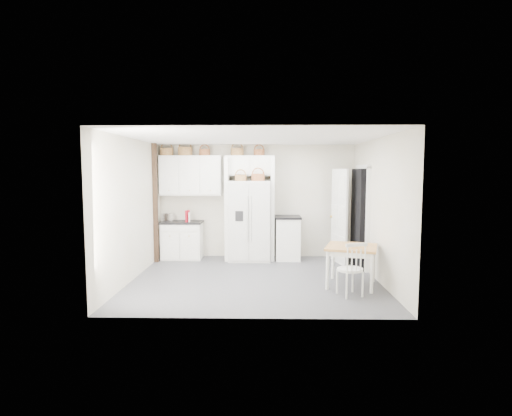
{
  "coord_description": "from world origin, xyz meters",
  "views": [
    {
      "loc": [
        0.17,
        -7.27,
        2.01
      ],
      "look_at": [
        0.02,
        0.4,
        1.29
      ],
      "focal_mm": 28.0,
      "sensor_mm": 36.0,
      "label": 1
    }
  ],
  "objects": [
    {
      "name": "base_cab_right",
      "position": [
        0.71,
        1.7,
        0.47
      ],
      "size": [
        0.54,
        0.64,
        0.94
      ],
      "primitive_type": "cube",
      "color": "white",
      "rests_on": "floor"
    },
    {
      "name": "counter_left",
      "position": [
        -1.7,
        1.7,
        0.84
      ],
      "size": [
        0.92,
        0.6,
        0.04
      ],
      "primitive_type": "cube",
      "color": "black",
      "rests_on": "base_cab_left"
    },
    {
      "name": "basket_upper_c",
      "position": [
        -1.18,
        1.83,
        2.42
      ],
      "size": [
        0.25,
        0.25,
        0.14
      ],
      "primitive_type": "cylinder",
      "color": "brown",
      "rests_on": "upper_cabinet"
    },
    {
      "name": "counter_right",
      "position": [
        0.71,
        1.7,
        0.97
      ],
      "size": [
        0.58,
        0.69,
        0.04
      ],
      "primitive_type": "cube",
      "color": "black",
      "rests_on": "base_cab_right"
    },
    {
      "name": "wall_left",
      "position": [
        -2.25,
        0.0,
        1.3
      ],
      "size": [
        0.0,
        4.0,
        4.0
      ],
      "primitive_type": "plane",
      "rotation": [
        1.57,
        0.0,
        1.57
      ],
      "color": "beige",
      "rests_on": "floor"
    },
    {
      "name": "trim_post",
      "position": [
        -2.2,
        1.35,
        1.3
      ],
      "size": [
        0.09,
        0.09,
        2.6
      ],
      "primitive_type": "cube",
      "color": "black",
      "rests_on": "floor"
    },
    {
      "name": "toaster",
      "position": [
        -2.01,
        1.71,
        0.95
      ],
      "size": [
        0.28,
        0.19,
        0.18
      ],
      "primitive_type": "cube",
      "rotation": [
        0.0,
        0.0,
        -0.16
      ],
      "color": "silver",
      "rests_on": "counter_left"
    },
    {
      "name": "wall_back",
      "position": [
        0.0,
        2.0,
        1.3
      ],
      "size": [
        4.5,
        0.0,
        4.5
      ],
      "primitive_type": "plane",
      "rotation": [
        1.57,
        0.0,
        0.0
      ],
      "color": "beige",
      "rests_on": "floor"
    },
    {
      "name": "windsor_chair",
      "position": [
        1.56,
        -0.96,
        0.43
      ],
      "size": [
        0.53,
        0.5,
        0.86
      ],
      "primitive_type": "cube",
      "rotation": [
        0.0,
        0.0,
        0.36
      ],
      "color": "white",
      "rests_on": "floor"
    },
    {
      "name": "fridge_panel_left",
      "position": [
        -0.66,
        1.7,
        1.15
      ],
      "size": [
        0.08,
        0.6,
        2.3
      ],
      "primitive_type": "cube",
      "color": "white",
      "rests_on": "floor"
    },
    {
      "name": "base_cab_left",
      "position": [
        -1.7,
        1.7,
        0.41
      ],
      "size": [
        0.89,
        0.56,
        0.82
      ],
      "primitive_type": "cube",
      "color": "white",
      "rests_on": "floor"
    },
    {
      "name": "basket_bridge_b",
      "position": [
        0.06,
        1.83,
        2.42
      ],
      "size": [
        0.24,
        0.24,
        0.14
      ],
      "primitive_type": "cylinder",
      "color": "brown",
      "rests_on": "bridge_cabinet"
    },
    {
      "name": "refrigerator",
      "position": [
        -0.15,
        1.63,
        0.89
      ],
      "size": [
        0.92,
        0.74,
        1.79
      ],
      "primitive_type": "cube",
      "color": "silver",
      "rests_on": "floor"
    },
    {
      "name": "floor",
      "position": [
        0.0,
        0.0,
        0.0
      ],
      "size": [
        4.5,
        4.5,
        0.0
      ],
      "primitive_type": "plane",
      "color": "#434345",
      "rests_on": "ground"
    },
    {
      "name": "cookbook_red",
      "position": [
        -1.55,
        1.62,
        0.99
      ],
      "size": [
        0.08,
        0.18,
        0.26
      ],
      "primitive_type": "cube",
      "rotation": [
        0.0,
        0.0,
        -0.22
      ],
      "color": "#A30D1D",
      "rests_on": "counter_left"
    },
    {
      "name": "dining_table",
      "position": [
        1.7,
        -0.39,
        0.35
      ],
      "size": [
        1.05,
        1.05,
        0.7
      ],
      "primitive_type": "cube",
      "rotation": [
        0.0,
        0.0,
        -0.3
      ],
      "color": "#A88033",
      "rests_on": "floor"
    },
    {
      "name": "doorway_void",
      "position": [
        2.16,
        1.0,
        1.02
      ],
      "size": [
        0.18,
        0.85,
        2.05
      ],
      "primitive_type": "cube",
      "color": "black",
      "rests_on": "floor"
    },
    {
      "name": "basket_fridge_b",
      "position": [
        0.04,
        1.53,
        1.86
      ],
      "size": [
        0.29,
        0.29,
        0.16
      ],
      "primitive_type": "cylinder",
      "color": "brown",
      "rests_on": "refrigerator"
    },
    {
      "name": "basket_bridge_a",
      "position": [
        -0.44,
        1.83,
        2.43
      ],
      "size": [
        0.29,
        0.29,
        0.16
      ],
      "primitive_type": "cylinder",
      "color": "brown",
      "rests_on": "bridge_cabinet"
    },
    {
      "name": "ceiling",
      "position": [
        0.0,
        0.0,
        2.6
      ],
      "size": [
        4.5,
        4.5,
        0.0
      ],
      "primitive_type": "plane",
      "color": "white",
      "rests_on": "wall_back"
    },
    {
      "name": "upper_cabinet",
      "position": [
        -1.5,
        1.83,
        1.9
      ],
      "size": [
        1.4,
        0.34,
        0.9
      ],
      "primitive_type": "cube",
      "color": "white",
      "rests_on": "wall_back"
    },
    {
      "name": "bridge_cabinet",
      "position": [
        -0.15,
        1.83,
        2.12
      ],
      "size": [
        1.12,
        0.34,
        0.45
      ],
      "primitive_type": "cube",
      "color": "white",
      "rests_on": "wall_back"
    },
    {
      "name": "basket_fridge_a",
      "position": [
        -0.35,
        1.53,
        1.85
      ],
      "size": [
        0.26,
        0.26,
        0.14
      ],
      "primitive_type": "cylinder",
      "color": "brown",
      "rests_on": "refrigerator"
    },
    {
      "name": "basket_upper_b",
      "position": [
        -1.62,
        1.83,
        2.44
      ],
      "size": [
        0.32,
        0.32,
        0.19
      ],
      "primitive_type": "cylinder",
      "color": "brown",
      "rests_on": "upper_cabinet"
    },
    {
      "name": "cookbook_cream",
      "position": [
        -1.51,
        1.62,
        0.97
      ],
      "size": [
        0.05,
        0.15,
        0.21
      ],
      "primitive_type": "cube",
      "rotation": [
        0.0,
        0.0,
        0.13
      ],
      "color": "silver",
      "rests_on": "counter_left"
    },
    {
      "name": "basket_upper_a",
      "position": [
        -2.05,
        1.83,
        2.43
      ],
      "size": [
        0.3,
        0.3,
        0.17
      ],
      "primitive_type": "cylinder",
      "color": "brown",
      "rests_on": "upper_cabinet"
    },
    {
      "name": "wall_right",
      "position": [
        2.25,
        0.0,
        1.3
      ],
      "size": [
        0.0,
        4.0,
        4.0
      ],
      "primitive_type": "plane",
      "rotation": [
        1.57,
        0.0,
        -1.57
      ],
      "color": "beige",
      "rests_on": "floor"
    },
    {
      "name": "fridge_panel_right",
      "position": [
        0.36,
        1.7,
        1.15
      ],
      "size": [
        0.08,
        0.6,
        2.3
      ],
      "primitive_type": "cube",
      "color": "white",
      "rests_on": "floor"
    },
    {
      "name": "door_slab",
      "position": [
        1.8,
        1.33,
        1.02
      ],
      "size": [
        0.21,
        0.79,
        2.05
      ],
      "primitive_type": "cube",
      "rotation": [
        0.0,
        0.0,
        -1.36
      ],
      "color": "white",
      "rests_on": "floor"
    }
  ]
}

